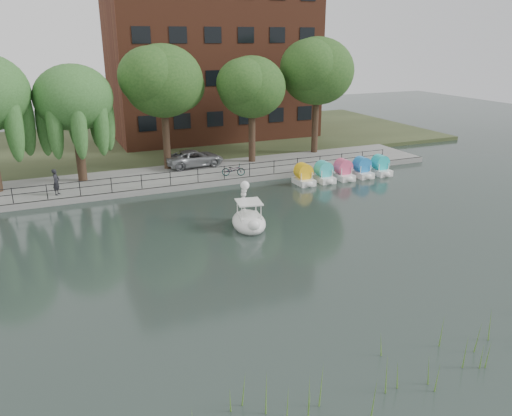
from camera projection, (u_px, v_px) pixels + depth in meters
ground_plane at (279, 259)px, 24.27m from camera, size 120.00×120.00×0.00m
promenade at (188, 175)px, 38.07m from camera, size 40.00×6.00×0.40m
kerb at (199, 185)px, 35.52m from camera, size 40.00×0.25×0.40m
land_strip at (149, 142)px, 50.22m from camera, size 60.00×22.00×0.36m
railing at (198, 172)px, 35.38m from camera, size 32.00×0.05×1.00m
apartment_building at (212, 46)px, 49.82m from camera, size 20.00×10.07×18.00m
willow_mid at (74, 98)px, 34.14m from camera, size 5.32×5.32×8.15m
broadleaf_center at (163, 82)px, 37.19m from camera, size 6.00×6.00×9.25m
broadleaf_right at (252, 88)px, 39.61m from camera, size 5.40×5.40×8.32m
broadleaf_far at (317, 72)px, 42.59m from camera, size 6.30×6.30×9.71m
minivan at (195, 157)px, 39.75m from camera, size 2.95×5.53×1.48m
bicycle at (233, 169)px, 37.09m from camera, size 1.16×1.82×1.00m
pedestrian at (56, 180)px, 32.50m from camera, size 0.74×0.85×1.98m
swan_boat at (249, 218)px, 28.12m from camera, size 2.32×3.20×2.48m
pedal_boat_row at (343, 171)px, 37.65m from camera, size 7.95×1.70×1.40m
reed_bank at (459, 343)px, 16.59m from camera, size 24.00×2.40×1.20m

